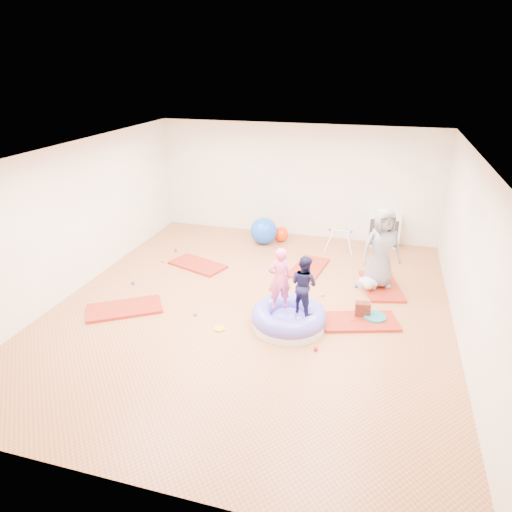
# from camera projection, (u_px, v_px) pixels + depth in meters

# --- Properties ---
(room) EXTENTS (7.01, 8.01, 2.81)m
(room) POSITION_uv_depth(u_px,v_px,m) (251.00, 236.00, 7.80)
(room) COLOR #C76F3D
(room) RESTS_ON ground
(gym_mat_front_left) EXTENTS (1.46, 1.26, 0.05)m
(gym_mat_front_left) POSITION_uv_depth(u_px,v_px,m) (124.00, 309.00, 8.25)
(gym_mat_front_left) COLOR #AA2921
(gym_mat_front_left) RESTS_ON ground
(gym_mat_mid_left) EXTENTS (1.38, 1.00, 0.05)m
(gym_mat_mid_left) POSITION_uv_depth(u_px,v_px,m) (198.00, 265.00, 10.03)
(gym_mat_mid_left) COLOR #AA2921
(gym_mat_mid_left) RESTS_ON ground
(gym_mat_center_back) EXTENTS (0.77, 1.28, 0.05)m
(gym_mat_center_back) POSITION_uv_depth(u_px,v_px,m) (309.00, 268.00, 9.89)
(gym_mat_center_back) COLOR #AA2921
(gym_mat_center_back) RESTS_ON ground
(gym_mat_right) EXTENTS (1.42, 1.00, 0.05)m
(gym_mat_right) POSITION_uv_depth(u_px,v_px,m) (360.00, 321.00, 7.84)
(gym_mat_right) COLOR #AA2921
(gym_mat_right) RESTS_ON ground
(gym_mat_rear_right) EXTENTS (0.96, 1.44, 0.05)m
(gym_mat_rear_right) POSITION_uv_depth(u_px,v_px,m) (381.00, 286.00, 9.08)
(gym_mat_rear_right) COLOR #AA2921
(gym_mat_rear_right) RESTS_ON ground
(inflatable_cushion) EXTENTS (1.28, 1.28, 0.40)m
(inflatable_cushion) POSITION_uv_depth(u_px,v_px,m) (289.00, 318.00, 7.70)
(inflatable_cushion) COLOR white
(inflatable_cushion) RESTS_ON ground
(child_pink) EXTENTS (0.48, 0.43, 1.09)m
(child_pink) POSITION_uv_depth(u_px,v_px,m) (280.00, 276.00, 7.46)
(child_pink) COLOR #E95492
(child_pink) RESTS_ON inflatable_cushion
(child_navy) EXTENTS (0.61, 0.57, 1.00)m
(child_navy) POSITION_uv_depth(u_px,v_px,m) (304.00, 282.00, 7.37)
(child_navy) COLOR #131334
(child_navy) RESTS_ON inflatable_cushion
(adult_caregiver) EXTENTS (0.91, 0.77, 1.58)m
(adult_caregiver) POSITION_uv_depth(u_px,v_px,m) (382.00, 248.00, 8.75)
(adult_caregiver) COLOR slate
(adult_caregiver) RESTS_ON gym_mat_rear_right
(infant) EXTENTS (0.39, 0.40, 0.23)m
(infant) POSITION_uv_depth(u_px,v_px,m) (368.00, 283.00, 8.88)
(infant) COLOR #A3B6E4
(infant) RESTS_ON gym_mat_rear_right
(ball_pit_balls) EXTENTS (4.94, 3.31, 0.07)m
(ball_pit_balls) POSITION_uv_depth(u_px,v_px,m) (264.00, 286.00, 9.08)
(ball_pit_balls) COLOR #BB0316
(ball_pit_balls) RESTS_ON ground
(exercise_ball_blue) EXTENTS (0.66, 0.66, 0.66)m
(exercise_ball_blue) POSITION_uv_depth(u_px,v_px,m) (264.00, 231.00, 11.15)
(exercise_ball_blue) COLOR blue
(exercise_ball_blue) RESTS_ON ground
(exercise_ball_orange) EXTENTS (0.38, 0.38, 0.38)m
(exercise_ball_orange) POSITION_uv_depth(u_px,v_px,m) (281.00, 234.00, 11.33)
(exercise_ball_orange) COLOR #FF3000
(exercise_ball_orange) RESTS_ON ground
(infant_play_gym) EXTENTS (0.67, 0.64, 0.51)m
(infant_play_gym) POSITION_uv_depth(u_px,v_px,m) (340.00, 237.00, 10.72)
(infant_play_gym) COLOR silver
(infant_play_gym) RESTS_ON ground
(cube_shelf) EXTENTS (0.77, 0.38, 0.77)m
(cube_shelf) POSITION_uv_depth(u_px,v_px,m) (384.00, 231.00, 11.00)
(cube_shelf) COLOR silver
(cube_shelf) RESTS_ON ground
(balance_disc) EXTENTS (0.39, 0.39, 0.09)m
(balance_disc) POSITION_uv_depth(u_px,v_px,m) (375.00, 318.00, 7.92)
(balance_disc) COLOR #1A7979
(balance_disc) RESTS_ON ground
(backpack) EXTENTS (0.27, 0.19, 0.30)m
(backpack) POSITION_uv_depth(u_px,v_px,m) (363.00, 310.00, 7.96)
(backpack) COLOR #95371F
(backpack) RESTS_ON ground
(yellow_toy) EXTENTS (0.19, 0.19, 0.03)m
(yellow_toy) POSITION_uv_depth(u_px,v_px,m) (220.00, 329.00, 7.66)
(yellow_toy) COLOR gold
(yellow_toy) RESTS_ON ground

